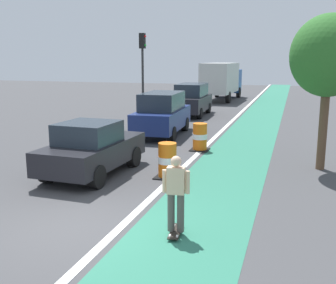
% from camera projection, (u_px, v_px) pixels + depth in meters
% --- Properties ---
extents(ground_plane, '(100.00, 100.00, 0.00)m').
position_uv_depth(ground_plane, '(77.00, 227.00, 8.83)').
color(ground_plane, '#424244').
extents(bike_lane_strip, '(2.50, 80.00, 0.01)m').
position_uv_depth(bike_lane_strip, '(250.00, 135.00, 19.34)').
color(bike_lane_strip, '#2D755B').
rests_on(bike_lane_strip, ground).
extents(lane_divider_stripe, '(0.20, 80.00, 0.01)m').
position_uv_depth(lane_divider_stripe, '(219.00, 134.00, 19.78)').
color(lane_divider_stripe, silver).
rests_on(lane_divider_stripe, ground).
extents(skateboarder_on_lane, '(0.57, 0.82, 1.69)m').
position_uv_depth(skateboarder_on_lane, '(176.00, 193.00, 8.30)').
color(skateboarder_on_lane, black).
rests_on(skateboarder_on_lane, ground).
extents(parked_sedan_nearest, '(2.03, 4.16, 1.70)m').
position_uv_depth(parked_sedan_nearest, '(92.00, 149.00, 12.71)').
color(parked_sedan_nearest, black).
rests_on(parked_sedan_nearest, ground).
extents(parked_suv_second, '(2.11, 4.70, 2.04)m').
position_uv_depth(parked_suv_second, '(162.00, 114.00, 19.28)').
color(parked_suv_second, navy).
rests_on(parked_suv_second, ground).
extents(parked_suv_third, '(2.00, 4.64, 2.04)m').
position_uv_depth(parked_suv_third, '(192.00, 99.00, 26.03)').
color(parked_suv_third, black).
rests_on(parked_suv_third, ground).
extents(traffic_barrel_front, '(0.73, 0.73, 1.09)m').
position_uv_depth(traffic_barrel_front, '(167.00, 161.00, 12.42)').
color(traffic_barrel_front, orange).
rests_on(traffic_barrel_front, ground).
extents(traffic_barrel_mid, '(0.73, 0.73, 1.09)m').
position_uv_depth(traffic_barrel_mid, '(200.00, 137.00, 16.15)').
color(traffic_barrel_mid, orange).
rests_on(traffic_barrel_mid, ground).
extents(delivery_truck_down_block, '(2.56, 7.67, 3.23)m').
position_uv_depth(delivery_truck_down_block, '(222.00, 79.00, 35.45)').
color(delivery_truck_down_block, beige).
rests_on(delivery_truck_down_block, ground).
extents(traffic_light_corner, '(0.41, 0.32, 5.10)m').
position_uv_depth(traffic_light_corner, '(143.00, 60.00, 24.52)').
color(traffic_light_corner, '#2D2D2D').
rests_on(traffic_light_corner, ground).
extents(street_tree_sidewalk, '(2.40, 2.40, 5.00)m').
position_uv_depth(street_tree_sidewalk, '(329.00, 57.00, 12.75)').
color(street_tree_sidewalk, brown).
rests_on(street_tree_sidewalk, ground).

